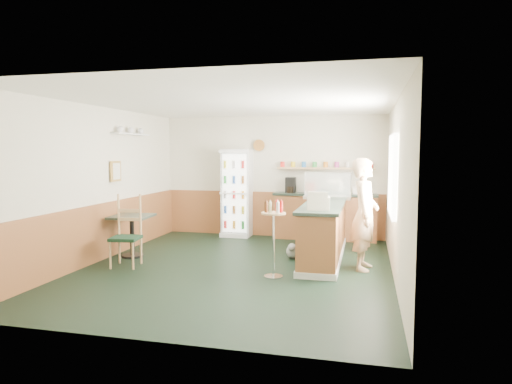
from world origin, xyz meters
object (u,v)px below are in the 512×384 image
(cafe_table, at_px, (132,228))
(cash_register, at_px, (319,203))
(shopkeeper, at_px, (365,214))
(cafe_chair, at_px, (128,228))
(display_case, at_px, (328,186))
(drinks_fridge, at_px, (237,193))
(condiment_stand, at_px, (274,229))

(cafe_table, bearing_deg, cash_register, -4.88)
(shopkeeper, height_order, cafe_table, shopkeeper)
(cafe_table, xyz_separation_m, cafe_chair, (0.24, -0.56, 0.09))
(display_case, bearing_deg, cafe_chair, -148.27)
(shopkeeper, bearing_deg, display_case, 32.79)
(drinks_fridge, bearing_deg, cafe_table, -117.91)
(cash_register, xyz_separation_m, condiment_stand, (-0.63, -0.42, -0.36))
(cash_register, xyz_separation_m, shopkeeper, (0.70, 0.38, -0.20))
(condiment_stand, bearing_deg, cafe_chair, 176.53)
(drinks_fridge, xyz_separation_m, cafe_table, (-1.28, -2.42, -0.44))
(display_case, distance_m, shopkeeper, 1.52)
(drinks_fridge, relative_size, cafe_chair, 1.64)
(drinks_fridge, relative_size, condiment_stand, 1.69)
(shopkeeper, relative_size, cafe_chair, 1.51)
(display_case, bearing_deg, drinks_fridge, 154.08)
(cash_register, bearing_deg, shopkeeper, 24.16)
(cash_register, distance_m, cafe_table, 3.46)
(cash_register, xyz_separation_m, cafe_chair, (-3.16, -0.27, -0.48))
(condiment_stand, height_order, cafe_chair, cafe_chair)
(cash_register, bearing_deg, cafe_chair, -179.16)
(shopkeeper, bearing_deg, condiment_stand, 125.50)
(drinks_fridge, distance_m, shopkeeper, 3.66)
(cafe_chair, bearing_deg, display_case, 23.56)
(display_case, bearing_deg, cash_register, -90.00)
(drinks_fridge, xyz_separation_m, condiment_stand, (1.48, -3.13, -0.23))
(cash_register, height_order, cafe_table, cash_register)
(cash_register, distance_m, cafe_chair, 3.20)
(display_case, relative_size, cash_register, 2.46)
(cafe_chair, bearing_deg, shopkeeper, 1.35)
(drinks_fridge, xyz_separation_m, cash_register, (2.12, -2.71, 0.13))
(cash_register, height_order, condiment_stand, cash_register)
(drinks_fridge, distance_m, cafe_chair, 3.18)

